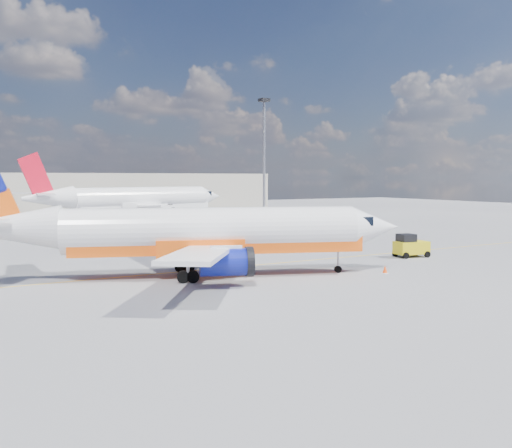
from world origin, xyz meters
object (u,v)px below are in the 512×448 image
gse_tug (410,246)px  second_jet (136,200)px  main_jet (198,233)px  traffic_cone (385,269)px

gse_tug → second_jet: bearing=108.7°
main_jet → second_jet: bearing=96.6°
traffic_cone → second_jet: bearing=90.4°
main_jet → second_jet: 53.21m
traffic_cone → gse_tug: bearing=34.0°
main_jet → traffic_cone: size_ratio=53.13×
gse_tug → traffic_cone: size_ratio=5.38×
main_jet → second_jet: size_ratio=0.88×
traffic_cone → main_jet: bearing=156.3°
second_jet → gse_tug: size_ratio=11.22×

